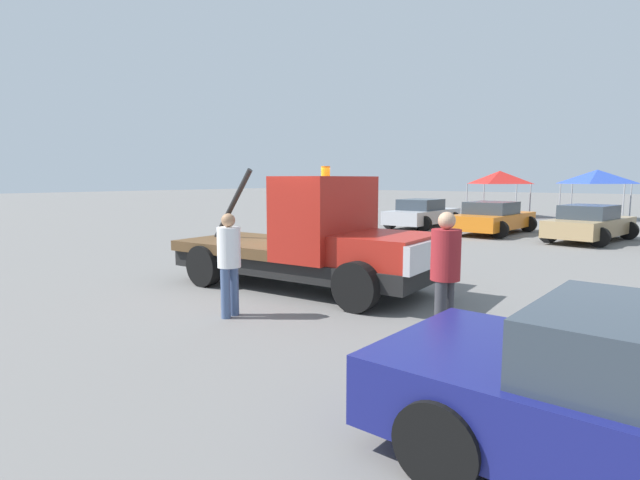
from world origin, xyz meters
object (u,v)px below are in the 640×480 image
parked_car_tan (590,224)px  parked_car_silver (422,214)px  person_near_truck (445,268)px  canopy_tent_red (500,177)px  tow_truck (315,243)px  parked_car_orange (493,218)px  canopy_tent_blue (597,177)px  person_at_hood (229,258)px  traffic_cone (424,264)px

parked_car_tan → parked_car_silver: bearing=91.1°
person_near_truck → parked_car_silver: bearing=119.3°
canopy_tent_red → tow_truck: bearing=-80.8°
parked_car_orange → tow_truck: bearing=-173.4°
parked_car_silver → parked_car_tan: same height
tow_truck → parked_car_silver: (-4.24, 13.49, -0.33)m
tow_truck → person_near_truck: bearing=-27.2°
parked_car_orange → canopy_tent_blue: bearing=-7.3°
person_at_hood → parked_car_orange: 15.38m
person_near_truck → parked_car_orange: 15.03m
parked_car_orange → person_near_truck: bearing=-160.3°
parked_car_orange → canopy_tent_red: (-2.89, 9.55, 1.71)m
tow_truck → traffic_cone: bearing=66.4°
parked_car_tan → parked_car_orange: bearing=92.5°
person_near_truck → parked_car_tan: bearing=94.2°
tow_truck → parked_car_silver: size_ratio=1.24×
tow_truck → traffic_cone: size_ratio=10.51×
tow_truck → parked_car_tan: bearing=72.9°
parked_car_silver → parked_car_tan: bearing=-97.6°
person_at_hood → canopy_tent_blue: bearing=-99.3°
parked_car_orange → canopy_tent_blue: size_ratio=1.53×
parked_car_orange → traffic_cone: 10.18m
person_near_truck → person_at_hood: bearing=-162.3°
person_at_hood → tow_truck: bearing=-93.5°
canopy_tent_red → person_at_hood: bearing=-81.4°
person_near_truck → traffic_cone: size_ratio=3.34×
person_at_hood → canopy_tent_blue: 26.38m
tow_truck → canopy_tent_red: bearing=95.4°
parked_car_orange → traffic_cone: parked_car_orange is taller
parked_car_silver → canopy_tent_blue: size_ratio=1.48×
canopy_tent_red → traffic_cone: size_ratio=5.32×
canopy_tent_red → traffic_cone: (4.66, -19.57, -2.10)m
person_near_truck → person_at_hood: size_ratio=1.07×
tow_truck → parked_car_silver: tow_truck is taller
parked_car_silver → parked_car_tan: (7.20, -1.02, -0.00)m
parked_car_silver → parked_car_tan: size_ratio=0.95×
person_near_truck → canopy_tent_blue: bearing=96.9°
parked_car_orange → parked_car_tan: 3.72m
tow_truck → canopy_tent_blue: (1.33, 23.86, 1.42)m
canopy_tent_blue → parked_car_orange: bearing=-100.6°
person_at_hood → parked_car_orange: (-0.87, 15.35, -0.35)m
parked_car_silver → parked_car_orange: bearing=-99.1°
parked_car_silver → canopy_tent_red: size_ratio=1.59×
parked_car_orange → canopy_tent_blue: canopy_tent_blue is taller
parked_car_tan → canopy_tent_red: bearing=42.5°
parked_car_orange → parked_car_tan: (3.70, -0.43, -0.00)m
tow_truck → parked_car_silver: bearing=103.7°
person_near_truck → tow_truck: bearing=158.6°
parked_car_tan → canopy_tent_blue: size_ratio=1.55×
parked_car_orange → canopy_tent_red: canopy_tent_red is taller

